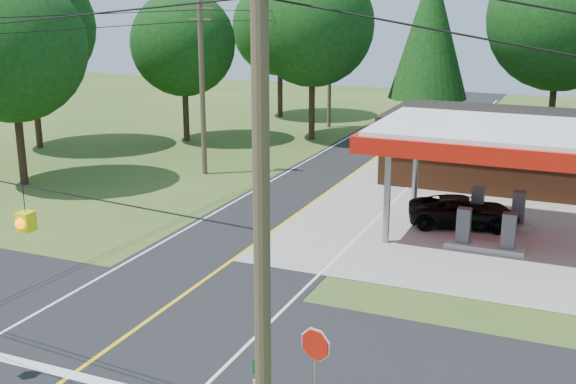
% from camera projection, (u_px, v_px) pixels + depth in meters
% --- Properties ---
extents(ground, '(120.00, 120.00, 0.00)m').
position_uv_depth(ground, '(145.00, 323.00, 23.18)').
color(ground, '#34531D').
rests_on(ground, ground).
extents(main_highway, '(8.00, 120.00, 0.02)m').
position_uv_depth(main_highway, '(145.00, 323.00, 23.17)').
color(main_highway, black).
rests_on(main_highway, ground).
extents(cross_road, '(70.00, 7.00, 0.02)m').
position_uv_depth(cross_road, '(145.00, 322.00, 23.17)').
color(cross_road, black).
rests_on(cross_road, ground).
extents(lane_center_yellow, '(0.15, 110.00, 0.00)m').
position_uv_depth(lane_center_yellow, '(145.00, 322.00, 23.17)').
color(lane_center_yellow, yellow).
rests_on(lane_center_yellow, main_highway).
extents(gas_canopy, '(10.60, 7.40, 4.88)m').
position_uv_depth(gas_canopy, '(498.00, 141.00, 30.13)').
color(gas_canopy, gray).
rests_on(gas_canopy, ground).
extents(convenience_store, '(16.40, 7.55, 3.80)m').
position_uv_depth(convenience_store, '(538.00, 151.00, 39.22)').
color(convenience_store, '#552E18').
rests_on(convenience_store, ground).
extents(utility_pole_near_right, '(1.80, 0.30, 11.50)m').
position_uv_depth(utility_pole_near_right, '(262.00, 249.00, 12.53)').
color(utility_pole_near_right, '#473828').
rests_on(utility_pole_near_right, ground).
extents(utility_pole_far_left, '(1.80, 0.30, 10.00)m').
position_uv_depth(utility_pole_far_left, '(202.00, 85.00, 40.75)').
color(utility_pole_far_left, '#473828').
rests_on(utility_pole_far_left, ground).
extents(utility_pole_north, '(0.30, 0.30, 9.50)m').
position_uv_depth(utility_pole_north, '(330.00, 66.00, 55.36)').
color(utility_pole_north, '#473828').
rests_on(utility_pole_north, ground).
extents(treeline_backdrop, '(70.27, 51.59, 13.30)m').
position_uv_depth(treeline_backdrop, '(384.00, 41.00, 42.12)').
color(treeline_backdrop, '#332316').
rests_on(treeline_backdrop, ground).
extents(suv_car, '(5.98, 5.98, 1.36)m').
position_uv_depth(suv_car, '(463.00, 212.00, 32.51)').
color(suv_car, black).
rests_on(suv_car, ground).
extents(octagonal_stop_sign, '(0.86, 0.27, 2.55)m').
position_uv_depth(octagonal_stop_sign, '(315.00, 352.00, 17.34)').
color(octagonal_stop_sign, gray).
rests_on(octagonal_stop_sign, ground).
extents(route_sign_post, '(0.40, 0.14, 1.99)m').
position_uv_depth(route_sign_post, '(261.00, 379.00, 17.54)').
color(route_sign_post, gray).
rests_on(route_sign_post, ground).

